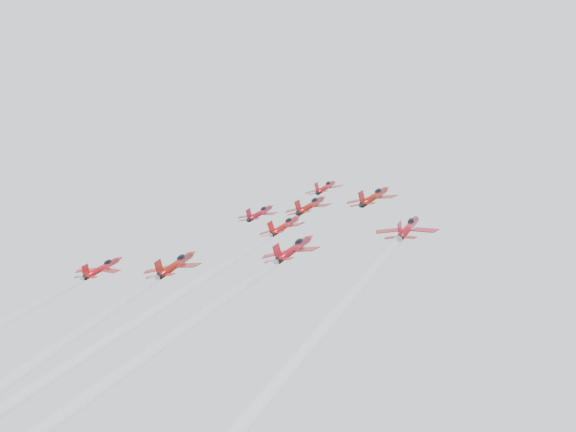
% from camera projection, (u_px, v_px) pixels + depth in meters
% --- Properties ---
extents(jet_lead, '(9.20, 11.76, 7.55)m').
position_uv_depth(jet_lead, '(326.00, 187.00, 157.38)').
color(jet_lead, '#A81012').
extents(jet_row2_left, '(8.90, 11.37, 7.30)m').
position_uv_depth(jet_row2_left, '(260.00, 213.00, 145.52)').
color(jet_row2_left, maroon).
extents(jet_row2_center, '(9.99, 12.76, 8.20)m').
position_uv_depth(jet_row2_center, '(311.00, 205.00, 140.31)').
color(jet_row2_center, maroon).
extents(jet_row2_right, '(10.21, 13.05, 8.38)m').
position_uv_depth(jet_row2_right, '(374.00, 196.00, 133.44)').
color(jet_row2_right, maroon).
extents(jet_center, '(9.11, 85.61, 51.66)m').
position_uv_depth(jet_center, '(141.00, 326.00, 87.88)').
color(jet_center, '#AC1110').
extents(jet_rear_right, '(9.68, 90.91, 54.86)m').
position_uv_depth(jet_rear_right, '(99.00, 403.00, 66.76)').
color(jet_rear_right, '#A10F1A').
extents(jet_rear_farright, '(9.26, 86.98, 52.49)m').
position_uv_depth(jet_rear_farright, '(285.00, 368.00, 64.29)').
color(jet_rear_farright, '#A70F1D').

